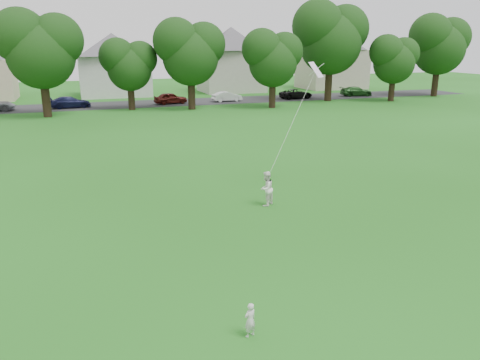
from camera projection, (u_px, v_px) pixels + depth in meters
name	position (u px, v px, depth m)	size (l,w,h in m)	color
ground	(264.00, 269.00, 14.33)	(160.00, 160.00, 0.00)	#1A5413
street	(124.00, 105.00, 52.38)	(90.00, 7.00, 0.01)	#2D2D30
toddler	(250.00, 320.00, 10.92)	(0.32, 0.21, 0.88)	silver
older_boy	(266.00, 189.00, 19.74)	(0.72, 0.56, 1.49)	white
kite	(292.00, 124.00, 20.13)	(1.93, 1.19, 5.49)	white
tree_row	(184.00, 45.00, 47.50)	(82.71, 9.58, 11.73)	black
parked_cars	(118.00, 100.00, 51.11)	(62.60, 2.21, 1.29)	black
house_row	(134.00, 57.00, 60.90)	(76.65, 12.90, 10.37)	silver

